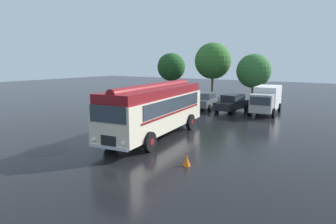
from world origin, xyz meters
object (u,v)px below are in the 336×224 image
object	(u,v)px
car_near_left	(184,98)
box_van	(266,99)
car_mid_left	(206,100)
traffic_cone	(187,160)
vintage_bus	(155,108)
car_mid_right	(232,103)

from	to	relation	value
car_near_left	box_van	world-z (taller)	box_van
box_van	car_mid_left	bearing A→B (deg)	-173.80
box_van	car_near_left	bearing A→B (deg)	-177.27
traffic_cone	car_mid_left	bearing A→B (deg)	112.99
vintage_bus	traffic_cone	xyz separation A→B (m)	(4.48, -3.79, -1.62)
traffic_cone	car_mid_right	bearing A→B (deg)	103.67
car_near_left	car_mid_left	world-z (taller)	same
vintage_bus	car_near_left	bearing A→B (deg)	111.97
car_mid_right	car_mid_left	bearing A→B (deg)	171.18
car_mid_right	traffic_cone	bearing A→B (deg)	-76.33
car_mid_left	traffic_cone	world-z (taller)	car_mid_left
vintage_bus	car_near_left	world-z (taller)	vintage_bus
car_mid_left	car_near_left	bearing A→B (deg)	174.99
car_mid_left	vintage_bus	bearing A→B (deg)	-79.04
car_near_left	traffic_cone	bearing A→B (deg)	-59.78
car_mid_left	traffic_cone	size ratio (longest dim) A/B	7.92
box_van	car_mid_right	bearing A→B (deg)	-159.13
box_van	traffic_cone	xyz separation A→B (m)	(0.88, -16.88, -1.09)
car_mid_left	traffic_cone	xyz separation A→B (m)	(6.88, -16.23, -0.57)
vintage_bus	box_van	distance (m)	13.58
traffic_cone	vintage_bus	bearing A→B (deg)	139.73
vintage_bus	car_mid_right	bearing A→B (deg)	86.91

